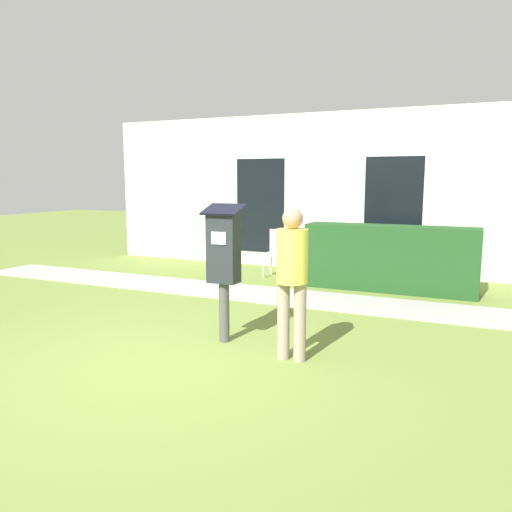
% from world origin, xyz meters
% --- Properties ---
extents(ground_plane, '(40.00, 40.00, 0.00)m').
position_xyz_m(ground_plane, '(0.00, 0.00, 0.00)').
color(ground_plane, olive).
extents(sidewalk, '(12.00, 1.10, 0.02)m').
position_xyz_m(sidewalk, '(0.00, 3.37, 0.01)').
color(sidewalk, '#A3A099').
rests_on(sidewalk, ground).
extents(building_facade, '(10.00, 0.26, 3.20)m').
position_xyz_m(building_facade, '(0.00, 6.11, 1.60)').
color(building_facade, silver).
rests_on(building_facade, ground).
extents(parking_meter, '(0.44, 0.31, 1.59)m').
position_xyz_m(parking_meter, '(0.30, 1.02, 1.02)').
color(parking_meter, '#4C4C4C').
rests_on(parking_meter, ground).
extents(person_standing, '(0.32, 0.32, 1.58)m').
position_xyz_m(person_standing, '(1.22, 0.78, 0.93)').
color(person_standing, gray).
rests_on(person_standing, ground).
extents(outdoor_chair_left, '(0.44, 0.44, 0.90)m').
position_xyz_m(outdoor_chair_left, '(-0.59, 5.00, 0.53)').
color(outdoor_chair_left, silver).
rests_on(outdoor_chair_left, ground).
extents(outdoor_chair_middle, '(0.44, 0.44, 0.90)m').
position_xyz_m(outdoor_chair_middle, '(0.56, 5.15, 0.53)').
color(outdoor_chair_middle, silver).
rests_on(outdoor_chair_middle, ground).
extents(hedge_row, '(2.82, 0.60, 1.10)m').
position_xyz_m(hedge_row, '(1.60, 4.56, 0.55)').
color(hedge_row, '#1E471E').
rests_on(hedge_row, ground).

